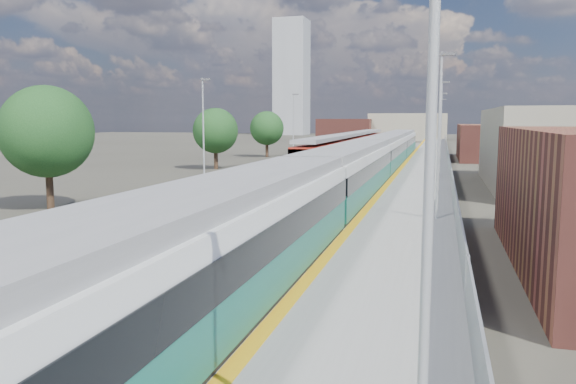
% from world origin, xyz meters
% --- Properties ---
extents(ground, '(320.00, 320.00, 0.00)m').
position_xyz_m(ground, '(0.00, 50.00, 0.00)').
color(ground, '#47443A').
rests_on(ground, ground).
extents(ballast_bed, '(10.50, 155.00, 0.06)m').
position_xyz_m(ballast_bed, '(-2.25, 52.50, 0.03)').
color(ballast_bed, '#565451').
rests_on(ballast_bed, ground).
extents(tracks, '(8.96, 160.00, 0.17)m').
position_xyz_m(tracks, '(-1.65, 54.18, 0.11)').
color(tracks, '#4C3323').
rests_on(tracks, ground).
extents(platform_right, '(4.70, 155.00, 8.52)m').
position_xyz_m(platform_right, '(5.28, 52.49, 0.54)').
color(platform_right, slate).
rests_on(platform_right, ground).
extents(platform_left, '(4.30, 155.00, 8.52)m').
position_xyz_m(platform_left, '(-9.05, 52.49, 0.52)').
color(platform_left, slate).
rests_on(platform_left, ground).
extents(buildings, '(72.00, 185.50, 40.00)m').
position_xyz_m(buildings, '(-18.12, 138.60, 10.70)').
color(buildings, brown).
rests_on(buildings, ground).
extents(green_train, '(3.03, 84.16, 3.33)m').
position_xyz_m(green_train, '(1.50, 39.19, 2.35)').
color(green_train, black).
rests_on(green_train, ground).
extents(red_train, '(2.79, 56.56, 3.52)m').
position_xyz_m(red_train, '(-5.50, 73.73, 2.08)').
color(red_train, black).
rests_on(red_train, ground).
extents(tree_a, '(5.61, 5.61, 7.60)m').
position_xyz_m(tree_a, '(-16.50, 24.89, 4.79)').
color(tree_a, '#382619').
rests_on(tree_a, ground).
extents(tree_b, '(5.01, 5.01, 6.78)m').
position_xyz_m(tree_b, '(-17.45, 53.70, 4.27)').
color(tree_b, '#382619').
rests_on(tree_b, ground).
extents(tree_c, '(4.95, 4.95, 6.71)m').
position_xyz_m(tree_c, '(-18.02, 74.52, 4.22)').
color(tree_c, '#382619').
rests_on(tree_c, ground).
extents(tree_d, '(4.82, 4.82, 6.53)m').
position_xyz_m(tree_d, '(19.03, 66.37, 4.11)').
color(tree_d, '#382619').
rests_on(tree_d, ground).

